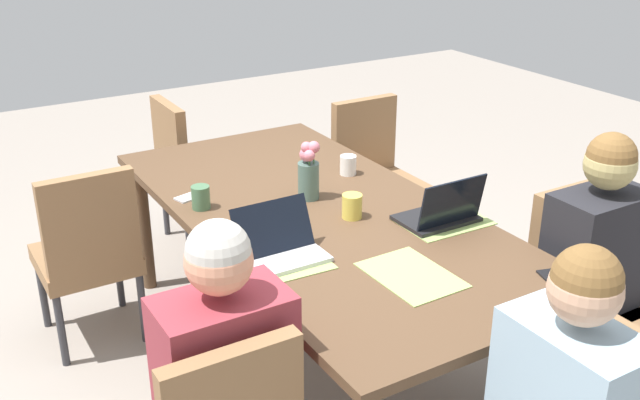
{
  "coord_description": "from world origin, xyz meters",
  "views": [
    {
      "loc": [
        -2.51,
        1.5,
        2.06
      ],
      "look_at": [
        0.0,
        0.0,
        0.8
      ],
      "focal_mm": 41.87,
      "sensor_mm": 36.0,
      "label": 1
    }
  ],
  "objects_px": {
    "person_near_left_mid": "(590,289)",
    "phone_black": "(560,273)",
    "coffee_mug_near_right": "(348,165)",
    "coffee_mug_near_left": "(201,197)",
    "dining_table": "(320,225)",
    "chair_head_right_right_near": "(191,166)",
    "phone_silver": "(192,196)",
    "coffee_mug_centre_left": "(352,206)",
    "chair_near_right_mid": "(374,170)",
    "chair_near_left_mid": "(584,283)",
    "flower_vase": "(309,171)",
    "laptop_far_left_far": "(279,248)",
    "laptop_near_left_mid": "(441,213)",
    "chair_far_right_far": "(88,249)"
  },
  "relations": [
    {
      "from": "person_near_left_mid",
      "to": "phone_black",
      "type": "height_order",
      "value": "person_near_left_mid"
    },
    {
      "from": "person_near_left_mid",
      "to": "coffee_mug_near_right",
      "type": "xyz_separation_m",
      "value": [
        1.1,
        0.47,
        0.27
      ]
    },
    {
      "from": "coffee_mug_near_left",
      "to": "phone_black",
      "type": "relative_size",
      "value": 0.68
    },
    {
      "from": "coffee_mug_near_right",
      "to": "dining_table",
      "type": "bearing_deg",
      "value": 131.78
    },
    {
      "from": "chair_head_right_right_near",
      "to": "phone_silver",
      "type": "xyz_separation_m",
      "value": [
        -1.02,
        0.38,
        0.26
      ]
    },
    {
      "from": "coffee_mug_centre_left",
      "to": "phone_black",
      "type": "height_order",
      "value": "coffee_mug_centre_left"
    },
    {
      "from": "coffee_mug_centre_left",
      "to": "coffee_mug_near_left",
      "type": "bearing_deg",
      "value": 50.8
    },
    {
      "from": "dining_table",
      "to": "phone_black",
      "type": "relative_size",
      "value": 15.09
    },
    {
      "from": "dining_table",
      "to": "chair_near_right_mid",
      "type": "distance_m",
      "value": 1.2
    },
    {
      "from": "chair_near_left_mid",
      "to": "chair_head_right_right_near",
      "type": "distance_m",
      "value": 2.34
    },
    {
      "from": "flower_vase",
      "to": "coffee_mug_near_left",
      "type": "relative_size",
      "value": 2.63
    },
    {
      "from": "person_near_left_mid",
      "to": "laptop_far_left_far",
      "type": "relative_size",
      "value": 3.73
    },
    {
      "from": "chair_near_left_mid",
      "to": "coffee_mug_near_right",
      "type": "bearing_deg",
      "value": 27.13
    },
    {
      "from": "person_near_left_mid",
      "to": "flower_vase",
      "type": "bearing_deg",
      "value": 39.43
    },
    {
      "from": "coffee_mug_centre_left",
      "to": "phone_silver",
      "type": "height_order",
      "value": "coffee_mug_centre_left"
    },
    {
      "from": "chair_near_left_mid",
      "to": "laptop_near_left_mid",
      "type": "relative_size",
      "value": 2.81
    },
    {
      "from": "person_near_left_mid",
      "to": "laptop_near_left_mid",
      "type": "relative_size",
      "value": 3.73
    },
    {
      "from": "coffee_mug_near_right",
      "to": "phone_silver",
      "type": "bearing_deg",
      "value": 80.83
    },
    {
      "from": "coffee_mug_near_right",
      "to": "chair_head_right_right_near",
      "type": "bearing_deg",
      "value": 18.15
    },
    {
      "from": "dining_table",
      "to": "coffee_mug_near_left",
      "type": "height_order",
      "value": "coffee_mug_near_left"
    },
    {
      "from": "chair_head_right_right_near",
      "to": "coffee_mug_near_left",
      "type": "relative_size",
      "value": 8.79
    },
    {
      "from": "person_near_left_mid",
      "to": "phone_silver",
      "type": "relative_size",
      "value": 7.97
    },
    {
      "from": "laptop_far_left_far",
      "to": "phone_black",
      "type": "relative_size",
      "value": 2.13
    },
    {
      "from": "laptop_near_left_mid",
      "to": "flower_vase",
      "type": "bearing_deg",
      "value": 33.44
    },
    {
      "from": "chair_near_left_mid",
      "to": "chair_far_right_far",
      "type": "distance_m",
      "value": 2.21
    },
    {
      "from": "coffee_mug_near_right",
      "to": "chair_near_left_mid",
      "type": "bearing_deg",
      "value": -152.87
    },
    {
      "from": "dining_table",
      "to": "chair_near_right_mid",
      "type": "relative_size",
      "value": 2.51
    },
    {
      "from": "chair_head_right_right_near",
      "to": "chair_near_right_mid",
      "type": "bearing_deg",
      "value": -124.59
    },
    {
      "from": "chair_far_right_far",
      "to": "phone_black",
      "type": "distance_m",
      "value": 2.07
    },
    {
      "from": "coffee_mug_near_right",
      "to": "flower_vase",
      "type": "bearing_deg",
      "value": 117.04
    },
    {
      "from": "dining_table",
      "to": "laptop_near_left_mid",
      "type": "height_order",
      "value": "laptop_near_left_mid"
    },
    {
      "from": "person_near_left_mid",
      "to": "chair_far_right_far",
      "type": "bearing_deg",
      "value": 48.35
    },
    {
      "from": "laptop_near_left_mid",
      "to": "phone_silver",
      "type": "distance_m",
      "value": 1.11
    },
    {
      "from": "dining_table",
      "to": "chair_far_right_far",
      "type": "height_order",
      "value": "chair_far_right_far"
    },
    {
      "from": "laptop_far_left_far",
      "to": "phone_black",
      "type": "distance_m",
      "value": 1.03
    },
    {
      "from": "coffee_mug_near_right",
      "to": "person_near_left_mid",
      "type": "bearing_deg",
      "value": -157.06
    },
    {
      "from": "chair_far_right_far",
      "to": "laptop_far_left_far",
      "type": "xyz_separation_m",
      "value": [
        -0.96,
        -0.49,
        0.3
      ]
    },
    {
      "from": "chair_near_right_mid",
      "to": "coffee_mug_centre_left",
      "type": "relative_size",
      "value": 8.71
    },
    {
      "from": "flower_vase",
      "to": "laptop_near_left_mid",
      "type": "relative_size",
      "value": 0.84
    },
    {
      "from": "chair_near_left_mid",
      "to": "chair_near_right_mid",
      "type": "xyz_separation_m",
      "value": [
        1.55,
        0.0,
        0.0
      ]
    },
    {
      "from": "chair_near_left_mid",
      "to": "flower_vase",
      "type": "relative_size",
      "value": 3.35
    },
    {
      "from": "person_near_left_mid",
      "to": "flower_vase",
      "type": "distance_m",
      "value": 1.27
    },
    {
      "from": "chair_near_left_mid",
      "to": "chair_far_right_far",
      "type": "height_order",
      "value": "same"
    },
    {
      "from": "coffee_mug_near_left",
      "to": "phone_black",
      "type": "distance_m",
      "value": 1.5
    },
    {
      "from": "chair_head_right_right_near",
      "to": "flower_vase",
      "type": "distance_m",
      "value": 1.35
    },
    {
      "from": "laptop_far_left_far",
      "to": "phone_silver",
      "type": "height_order",
      "value": "laptop_far_left_far"
    },
    {
      "from": "chair_head_right_right_near",
      "to": "chair_near_left_mid",
      "type": "bearing_deg",
      "value": -157.44
    },
    {
      "from": "chair_head_right_right_near",
      "to": "phone_black",
      "type": "distance_m",
      "value": 2.43
    },
    {
      "from": "coffee_mug_near_left",
      "to": "phone_silver",
      "type": "height_order",
      "value": "coffee_mug_near_left"
    },
    {
      "from": "chair_head_right_right_near",
      "to": "laptop_near_left_mid",
      "type": "distance_m",
      "value": 1.87
    }
  ]
}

